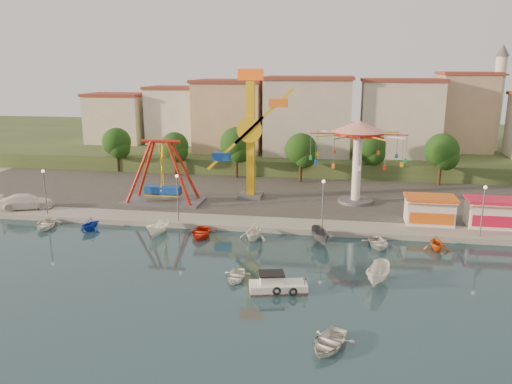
% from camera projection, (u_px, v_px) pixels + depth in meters
% --- Properties ---
extents(ground, '(200.00, 200.00, 0.00)m').
position_uv_depth(ground, '(222.00, 277.00, 42.39)').
color(ground, '#15343B').
rests_on(ground, ground).
extents(quay_deck, '(200.00, 100.00, 0.60)m').
position_uv_depth(quay_deck, '(291.00, 152.00, 101.61)').
color(quay_deck, '#9E998E').
rests_on(quay_deck, ground).
extents(asphalt_pad, '(90.00, 28.00, 0.01)m').
position_uv_depth(asphalt_pad, '(270.00, 188.00, 70.93)').
color(asphalt_pad, '#4C4944').
rests_on(asphalt_pad, quay_deck).
extents(hill_terrace, '(200.00, 60.00, 3.00)m').
position_uv_depth(hill_terrace, '(294.00, 143.00, 106.09)').
color(hill_terrace, '#384C26').
rests_on(hill_terrace, ground).
extents(pirate_ship_ride, '(10.00, 5.00, 8.00)m').
position_uv_depth(pirate_ship_ride, '(162.00, 173.00, 62.47)').
color(pirate_ship_ride, '#59595E').
rests_on(pirate_ship_ride, quay_deck).
extents(kamikaze_tower, '(7.50, 3.10, 16.50)m').
position_uv_depth(kamikaze_tower, '(253.00, 139.00, 63.49)').
color(kamikaze_tower, '#59595E').
rests_on(kamikaze_tower, quay_deck).
extents(wave_swinger, '(11.60, 11.60, 10.40)m').
position_uv_depth(wave_swinger, '(358.00, 143.00, 61.45)').
color(wave_swinger, '#59595E').
rests_on(wave_swinger, quay_deck).
extents(booth_left, '(5.40, 3.78, 3.08)m').
position_uv_depth(booth_left, '(429.00, 210.00, 54.53)').
color(booth_left, white).
rests_on(booth_left, quay_deck).
extents(booth_mid, '(5.40, 3.78, 3.08)m').
position_uv_depth(booth_mid, '(492.00, 212.00, 53.52)').
color(booth_mid, white).
rests_on(booth_mid, quay_deck).
extents(lamp_post_0, '(0.14, 0.14, 5.00)m').
position_uv_depth(lamp_post_0, '(45.00, 193.00, 57.86)').
color(lamp_post_0, '#59595E').
rests_on(lamp_post_0, quay_deck).
extents(lamp_post_1, '(0.14, 0.14, 5.00)m').
position_uv_depth(lamp_post_1, '(178.00, 199.00, 55.33)').
color(lamp_post_1, '#59595E').
rests_on(lamp_post_1, quay_deck).
extents(lamp_post_2, '(0.14, 0.14, 5.00)m').
position_uv_depth(lamp_post_2, '(323.00, 205.00, 52.79)').
color(lamp_post_2, '#59595E').
rests_on(lamp_post_2, quay_deck).
extents(lamp_post_3, '(0.14, 0.14, 5.00)m').
position_uv_depth(lamp_post_3, '(482.00, 212.00, 50.26)').
color(lamp_post_3, '#59595E').
rests_on(lamp_post_3, quay_deck).
extents(tree_0, '(4.60, 4.60, 7.19)m').
position_uv_depth(tree_0, '(117.00, 142.00, 80.52)').
color(tree_0, '#382314').
rests_on(tree_0, quay_deck).
extents(tree_1, '(4.35, 4.35, 6.80)m').
position_uv_depth(tree_1, '(175.00, 146.00, 78.30)').
color(tree_1, '#382314').
rests_on(tree_1, quay_deck).
extents(tree_2, '(5.02, 5.02, 7.85)m').
position_uv_depth(tree_2, '(236.00, 144.00, 76.13)').
color(tree_2, '#382314').
rests_on(tree_2, quay_deck).
extents(tree_3, '(4.68, 4.68, 7.32)m').
position_uv_depth(tree_3, '(301.00, 149.00, 73.25)').
color(tree_3, '#382314').
rests_on(tree_3, quay_deck).
extents(tree_4, '(4.86, 4.86, 7.60)m').
position_uv_depth(tree_4, '(369.00, 146.00, 74.48)').
color(tree_4, '#382314').
rests_on(tree_4, quay_deck).
extents(tree_5, '(4.83, 4.83, 7.54)m').
position_uv_depth(tree_5, '(442.00, 150.00, 71.17)').
color(tree_5, '#382314').
rests_on(tree_5, quay_deck).
extents(building_0, '(9.26, 9.53, 11.87)m').
position_uv_depth(building_0, '(98.00, 115.00, 89.53)').
color(building_0, beige).
rests_on(building_0, hill_terrace).
extents(building_1, '(12.33, 9.01, 8.63)m').
position_uv_depth(building_1, '(173.00, 122.00, 93.11)').
color(building_1, silver).
rests_on(building_1, hill_terrace).
extents(building_2, '(11.95, 9.28, 11.23)m').
position_uv_depth(building_2, '(242.00, 115.00, 91.26)').
color(building_2, tan).
rests_on(building_2, hill_terrace).
extents(building_3, '(12.59, 10.50, 9.20)m').
position_uv_depth(building_3, '(317.00, 124.00, 86.30)').
color(building_3, beige).
rests_on(building_3, hill_terrace).
extents(building_4, '(10.75, 9.23, 9.24)m').
position_uv_depth(building_4, '(395.00, 123.00, 87.42)').
color(building_4, beige).
rests_on(building_4, hill_terrace).
extents(building_5, '(12.77, 10.96, 11.21)m').
position_uv_depth(building_5, '(478.00, 120.00, 83.28)').
color(building_5, tan).
rests_on(building_5, hill_terrace).
extents(minaret, '(2.80, 2.80, 18.00)m').
position_uv_depth(minaret, '(498.00, 95.00, 85.24)').
color(minaret, silver).
rests_on(minaret, hill_terrace).
extents(cabin_motorboat, '(4.84, 2.76, 1.60)m').
position_uv_depth(cabin_motorboat, '(277.00, 286.00, 39.71)').
color(cabin_motorboat, white).
rests_on(cabin_motorboat, ground).
extents(rowboat_a, '(2.32, 3.20, 0.65)m').
position_uv_depth(rowboat_a, '(236.00, 276.00, 41.81)').
color(rowboat_a, white).
rests_on(rowboat_a, ground).
extents(rowboat_b, '(3.89, 4.51, 0.78)m').
position_uv_depth(rowboat_b, '(328.00, 342.00, 31.68)').
color(rowboat_b, white).
rests_on(rowboat_b, ground).
extents(skiff, '(2.77, 4.50, 1.63)m').
position_uv_depth(skiff, '(378.00, 274.00, 40.96)').
color(skiff, white).
rests_on(skiff, ground).
extents(van, '(6.62, 4.63, 1.78)m').
position_uv_depth(van, '(27.00, 201.00, 60.40)').
color(van, white).
rests_on(van, quay_deck).
extents(moored_boat_0, '(3.68, 4.50, 0.82)m').
position_uv_depth(moored_boat_0, '(46.00, 224.00, 55.19)').
color(moored_boat_0, silver).
rests_on(moored_boat_0, ground).
extents(moored_boat_1, '(3.06, 3.32, 1.47)m').
position_uv_depth(moored_boat_1, '(90.00, 224.00, 54.27)').
color(moored_boat_1, '#153EB9').
rests_on(moored_boat_1, ground).
extents(moored_boat_2, '(2.19, 3.74, 1.36)m').
position_uv_depth(moored_boat_2, '(158.00, 228.00, 53.06)').
color(moored_boat_2, white).
rests_on(moored_boat_2, ground).
extents(moored_boat_3, '(3.34, 4.34, 0.83)m').
position_uv_depth(moored_boat_3, '(201.00, 233.00, 52.38)').
color(moored_boat_3, red).
rests_on(moored_boat_3, ground).
extents(moored_boat_4, '(3.48, 3.83, 1.74)m').
position_uv_depth(moored_boat_4, '(254.00, 231.00, 51.37)').
color(moored_boat_4, white).
rests_on(moored_boat_4, ground).
extents(moored_boat_5, '(2.64, 4.23, 1.53)m').
position_uv_depth(moored_boat_5, '(321.00, 236.00, 50.31)').
color(moored_boat_5, '#56565B').
rests_on(moored_boat_5, ground).
extents(moored_boat_6, '(3.45, 4.28, 0.78)m').
position_uv_depth(moored_boat_6, '(378.00, 243.00, 49.51)').
color(moored_boat_6, silver).
rests_on(moored_boat_6, ground).
extents(moored_boat_7, '(2.53, 2.88, 1.45)m').
position_uv_depth(moored_boat_7, '(437.00, 243.00, 48.54)').
color(moored_boat_7, orange).
rests_on(moored_boat_7, ground).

